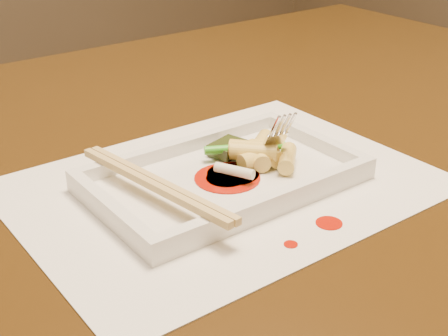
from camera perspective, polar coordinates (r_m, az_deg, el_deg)
table at (r=0.75m, az=-2.27°, el=-5.27°), size 1.40×0.90×0.75m
placemat at (r=0.62m, az=0.00°, el=-1.56°), size 0.40×0.30×0.00m
sauce_splatter_a at (r=0.56m, az=9.58°, el=-4.99°), size 0.02×0.02×0.00m
sauce_splatter_b at (r=0.53m, az=6.12°, el=-6.95°), size 0.01×0.01×0.00m
plate_base at (r=0.62m, az=0.00°, el=-1.17°), size 0.26×0.16×0.01m
plate_rim_far at (r=0.67m, az=-3.82°, el=2.03°), size 0.26×0.01×0.01m
plate_rim_near at (r=0.56m, az=4.54°, el=-2.97°), size 0.26×0.01×0.01m
plate_rim_left at (r=0.55m, az=-10.36°, el=-3.68°), size 0.01×0.14×0.01m
plate_rim_right at (r=0.68m, az=8.35°, el=2.53°), size 0.01×0.14×0.01m
veg_piece at (r=0.66m, az=0.36°, el=1.85°), size 0.04×0.04×0.01m
scallion_white at (r=0.60m, az=0.95°, el=-0.25°), size 0.03×0.04×0.01m
scallion_green at (r=0.65m, az=1.93°, el=1.86°), size 0.08×0.05×0.01m
chopstick_a at (r=0.57m, az=-6.67°, el=-1.52°), size 0.04×0.20×0.01m
chopstick_b at (r=0.57m, az=-5.98°, el=-1.30°), size 0.04×0.20×0.01m
fork at (r=0.64m, az=4.11°, el=7.42°), size 0.09×0.10×0.14m
sauce_blob_0 at (r=0.61m, az=0.30°, el=-0.92°), size 0.07×0.07×0.00m
sauce_blob_1 at (r=0.62m, az=0.83°, el=-0.55°), size 0.05×0.05×0.00m
sauce_blob_2 at (r=0.61m, az=0.23°, el=-0.96°), size 0.04×0.04×0.00m
rice_cake_0 at (r=0.66m, az=3.33°, el=2.04°), size 0.05×0.04×0.02m
rice_cake_1 at (r=0.64m, az=3.70°, el=1.34°), size 0.02×0.04×0.02m
rice_cake_2 at (r=0.63m, az=2.47°, el=1.74°), size 0.04×0.04×0.02m
rice_cake_3 at (r=0.63m, az=3.20°, el=1.16°), size 0.04×0.05×0.02m
rice_cake_4 at (r=0.63m, az=5.82°, el=0.89°), size 0.04×0.04×0.02m
rice_cake_5 at (r=0.63m, az=2.72°, el=1.46°), size 0.05×0.05×0.02m
rice_cake_6 at (r=0.63m, az=3.23°, el=0.86°), size 0.04×0.02×0.02m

